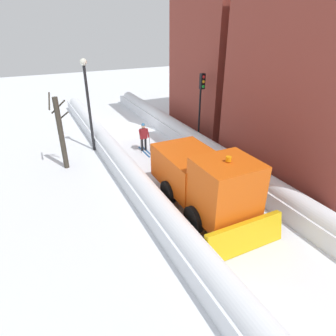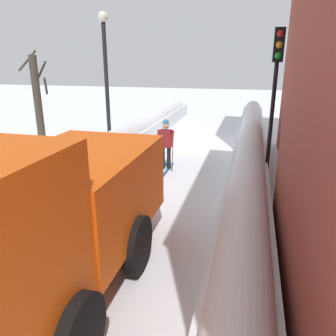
# 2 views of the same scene
# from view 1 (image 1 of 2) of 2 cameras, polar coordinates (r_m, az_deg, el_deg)

# --- Properties ---
(ground_plane) EXTENTS (80.00, 80.00, 0.00)m
(ground_plane) POSITION_cam_1_polar(r_m,az_deg,el_deg) (14.11, 5.41, -4.53)
(ground_plane) COLOR white
(snowbank_left) EXTENTS (1.10, 36.00, 1.23)m
(snowbank_left) POSITION_cam_1_polar(r_m,az_deg,el_deg) (15.19, 13.78, -0.36)
(snowbank_left) COLOR white
(snowbank_left) RESTS_ON ground
(snowbank_right) EXTENTS (1.10, 36.00, 1.22)m
(snowbank_right) POSITION_cam_1_polar(r_m,az_deg,el_deg) (12.83, -4.33, -5.00)
(snowbank_right) COLOR white
(snowbank_right) RESTS_ON ground
(building_brick_near) EXTENTS (6.74, 6.35, 13.31)m
(building_brick_near) POSITION_cam_1_polar(r_m,az_deg,el_deg) (22.11, 12.81, 24.57)
(building_brick_near) COLOR brown
(building_brick_near) RESTS_ON ground
(plow_truck) EXTENTS (3.20, 5.98, 3.12)m
(plow_truck) POSITION_cam_1_polar(r_m,az_deg,el_deg) (12.07, 7.26, -2.36)
(plow_truck) COLOR #DB510F
(plow_truck) RESTS_ON ground
(skier) EXTENTS (0.62, 1.80, 1.81)m
(skier) POSITION_cam_1_polar(r_m,az_deg,el_deg) (18.15, -4.85, 6.39)
(skier) COLOR black
(skier) RESTS_ON ground
(traffic_light_pole) EXTENTS (0.28, 0.42, 4.63)m
(traffic_light_pole) POSITION_cam_1_polar(r_m,az_deg,el_deg) (18.19, 6.55, 13.71)
(traffic_light_pole) COLOR black
(traffic_light_pole) RESTS_ON ground
(street_lamp) EXTENTS (0.40, 0.40, 5.52)m
(street_lamp) POSITION_cam_1_polar(r_m,az_deg,el_deg) (18.09, -15.59, 13.63)
(street_lamp) COLOR black
(street_lamp) RESTS_ON ground
(bare_tree_near) EXTENTS (0.98, 1.00, 4.14)m
(bare_tree_near) POSITION_cam_1_polar(r_m,az_deg,el_deg) (16.50, -20.37, 6.56)
(bare_tree_near) COLOR #3B352C
(bare_tree_near) RESTS_ON ground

